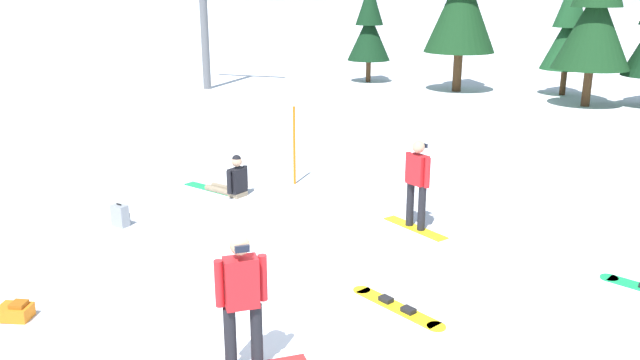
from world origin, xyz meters
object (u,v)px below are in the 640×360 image
Objects in this scene: snowboarder_foreground at (242,302)px; snowboarder_midground at (417,183)px; pine_tree_slender at (569,30)px; pine_tree_broad at (596,11)px; pine_tree_young at (369,27)px; snowboarder_background at (232,181)px; backpack_orange at (15,311)px; backpack_grey at (120,216)px; trail_marker_pole at (294,146)px; loose_snowboard_far_spare at (397,307)px.

snowboarder_foreground is 5.65m from snowboarder_midground.
pine_tree_slender is 0.76× the size of pine_tree_broad.
pine_tree_broad is 1.38× the size of pine_tree_young.
pine_tree_broad is (0.77, -2.63, 0.87)m from pine_tree_slender.
snowboarder_background is 18.72m from pine_tree_young.
snowboarder_foreground reaches higher than snowboarder_midground.
snowboarder_midground is 4.46m from snowboarder_background.
snowboarder_background is 3.25× the size of backpack_orange.
pine_tree_broad reaches higher than snowboarder_background.
snowboarder_midground is 0.35× the size of pine_tree_slender.
backpack_grey is (-5.58, -1.66, -0.73)m from snowboarder_midground.
pine_tree_slender is (8.10, 23.42, 2.65)m from backpack_orange.
pine_tree_broad reaches higher than trail_marker_pole.
trail_marker_pole is (2.30, 3.74, 0.73)m from backpack_grey.
trail_marker_pole reaches higher than snowboarder_midground.
backpack_grey is at bearing -121.56° from trail_marker_pole.
snowboarder_foreground is at bearing -79.57° from pine_tree_young.
trail_marker_pole is (1.06, 1.24, 0.61)m from snowboarder_background.
trail_marker_pole reaches higher than snowboarder_background.
backpack_orange is at bearing -109.07° from pine_tree_slender.
pine_tree_slender is at bearing -8.06° from pine_tree_young.
backpack_orange is (-0.47, -6.17, -0.22)m from snowboarder_background.
trail_marker_pole is 17.40m from pine_tree_slender.
loose_snowboard_far_spare is 3.48× the size of backpack_grey.
snowboarder_midground is 3.88m from trail_marker_pole.
trail_marker_pole is at bearing 78.33° from backpack_orange.
pine_tree_slender is 2.88m from pine_tree_broad.
loose_snowboard_far_spare is 21.80m from pine_tree_slender.
snowboarder_background is at bearing 116.59° from snowboarder_foreground.
trail_marker_pole reaches higher than loose_snowboard_far_spare.
backpack_orange is at bearing -158.69° from loose_snowboard_far_spare.
snowboarder_background is at bearing 169.06° from snowboarder_midground.
backpack_orange is (-4.81, -5.33, -0.82)m from snowboarder_midground.
backpack_grey is 21.16m from pine_tree_young.
backpack_orange is at bearing -78.22° from backpack_grey.
snowboarder_foreground is 3.83× the size of backpack_grey.
pine_tree_slender is at bearing 65.83° from backpack_grey.
snowboarder_background is 17.18m from pine_tree_broad.
trail_marker_pole is 15.49m from pine_tree_broad.
loose_snowboard_far_spare is 5.50m from backpack_orange.
pine_tree_slender reaches higher than backpack_orange.
loose_snowboard_far_spare is 0.34× the size of pine_tree_young.
trail_marker_pole is 0.37× the size of pine_tree_slender.
pine_tree_slender is at bearing 79.37° from snowboarder_foreground.
snowboarder_midground reaches higher than loose_snowboard_far_spare.
backpack_orange reaches higher than loose_snowboard_far_spare.
trail_marker_pole is (1.53, 7.41, 0.82)m from backpack_orange.
snowboarder_background is at bearing 138.14° from loose_snowboard_far_spare.
snowboarder_midground is at bearing 47.95° from backpack_orange.
backpack_orange is 22.88m from pine_tree_broad.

